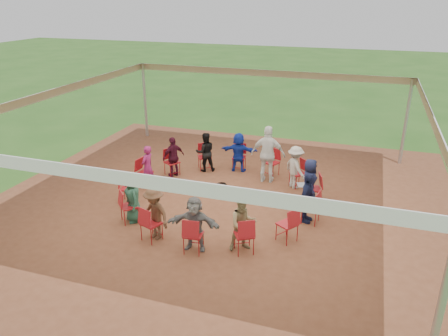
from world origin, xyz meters
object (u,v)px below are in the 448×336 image
(chair_8, at_px, (129,206))
(chair_13, at_px, (311,207))
(chair_12, at_px, (287,224))
(laptop, at_px, (304,183))
(chair_11, at_px, (244,235))
(person_seated_9, at_px, (243,224))
(chair_2, at_px, (272,163))
(chair_7, at_px, (129,188))
(chair_4, at_px, (205,157))
(chair_10, at_px, (193,235))
(chair_6, at_px, (145,173))
(person_seated_0, at_px, (309,182))
(chair_1, at_px, (298,173))
(standing_person, at_px, (268,154))
(person_seated_8, at_px, (195,224))
(person_seated_4, at_px, (174,157))
(chair_9, at_px, (151,224))
(person_seated_1, at_px, (295,167))
(chair_3, at_px, (239,157))
(person_seated_2, at_px, (239,152))
(person_seated_6, at_px, (133,198))
(person_seated_10, at_px, (307,198))
(person_seated_3, at_px, (205,152))
(chair_5, at_px, (172,162))
(chair_0, at_px, (313,189))
(person_seated_7, at_px, (154,214))
(person_seated_5, at_px, (148,167))
(cable_coil, at_px, (222,185))

(chair_8, xyz_separation_m, chair_13, (4.50, 1.46, 0.00))
(chair_12, distance_m, laptop, 2.18)
(chair_11, bearing_deg, person_seated_9, 90.00)
(chair_2, xyz_separation_m, laptop, (1.31, -1.73, 0.19))
(chair_7, bearing_deg, person_seated_9, 52.50)
(chair_4, distance_m, chair_10, 5.12)
(chair_6, height_order, person_seated_0, person_seated_0)
(chair_1, height_order, chair_7, same)
(chair_12, bearing_deg, chair_4, 77.14)
(chair_8, xyz_separation_m, person_seated_9, (3.19, -0.34, 0.22))
(standing_person, bearing_deg, person_seated_8, 78.27)
(person_seated_4, height_order, standing_person, standing_person)
(chair_2, height_order, person_seated_9, person_seated_9)
(chair_9, xyz_separation_m, person_seated_1, (2.74, 4.19, 0.22))
(chair_3, height_order, person_seated_2, person_seated_2)
(chair_12, distance_m, person_seated_8, 2.24)
(chair_9, bearing_deg, person_seated_6, 161.30)
(person_seated_10, bearing_deg, person_seated_1, 25.71)
(chair_11, bearing_deg, chair_7, 128.57)
(chair_10, distance_m, person_seated_3, 5.01)
(chair_5, height_order, person_seated_1, person_seated_1)
(chair_0, relative_size, person_seated_8, 0.67)
(chair_7, bearing_deg, person_seated_7, 28.49)
(chair_2, bearing_deg, person_seated_4, 40.25)
(chair_1, xyz_separation_m, person_seated_1, (-0.09, -0.08, 0.22))
(chair_9, bearing_deg, chair_1, 77.14)
(chair_10, bearing_deg, person_seated_0, 52.50)
(chair_12, xyz_separation_m, person_seated_8, (-1.97, -1.05, 0.22))
(chair_4, xyz_separation_m, person_seated_9, (2.63, -4.41, 0.22))
(chair_0, distance_m, chair_2, 2.28)
(chair_3, height_order, chair_10, same)
(chair_1, distance_m, chair_2, 1.17)
(chair_10, relative_size, person_seated_10, 0.67)
(chair_2, distance_m, person_seated_5, 4.02)
(chair_5, xyz_separation_m, person_seated_7, (1.31, -3.80, 0.22))
(chair_8, relative_size, person_seated_2, 0.67)
(chair_11, distance_m, person_seated_0, 3.21)
(person_seated_7, bearing_deg, chair_11, 22.94)
(chair_3, bearing_deg, chair_10, 90.00)
(chair_10, bearing_deg, chair_0, 51.43)
(person_seated_0, bearing_deg, chair_3, 36.89)
(chair_7, bearing_deg, cable_coil, 115.02)
(chair_4, height_order, person_seated_5, person_seated_5)
(person_seated_0, distance_m, standing_person, 1.88)
(chair_2, height_order, standing_person, standing_person)
(chair_11, distance_m, person_seated_2, 5.01)
(chair_2, xyz_separation_m, person_seated_10, (1.56, -2.80, 0.22))
(chair_10, xyz_separation_m, person_seated_9, (1.05, 0.46, 0.22))
(chair_8, height_order, chair_11, same)
(person_seated_0, xyz_separation_m, person_seated_7, (-3.27, -3.12, 0.00))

